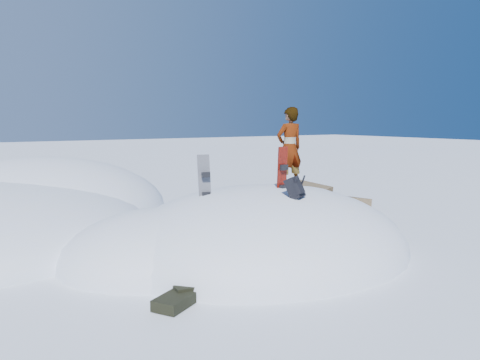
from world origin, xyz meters
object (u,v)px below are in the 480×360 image
person (289,148)px  backpack (295,188)px  snowboard_dark (205,187)px  snowboard_red (282,180)px

person → backpack: bearing=57.7°
snowboard_dark → backpack: 1.96m
snowboard_red → person: person is taller
snowboard_red → person: 1.30m
snowboard_red → backpack: (-0.26, -0.78, -0.07)m
snowboard_red → snowboard_dark: (-1.61, 0.63, -0.12)m
snowboard_red → snowboard_dark: size_ratio=1.06×
snowboard_red → backpack: size_ratio=2.86×
snowboard_red → snowboard_dark: 1.73m
person → snowboard_dark: bearing=5.8°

